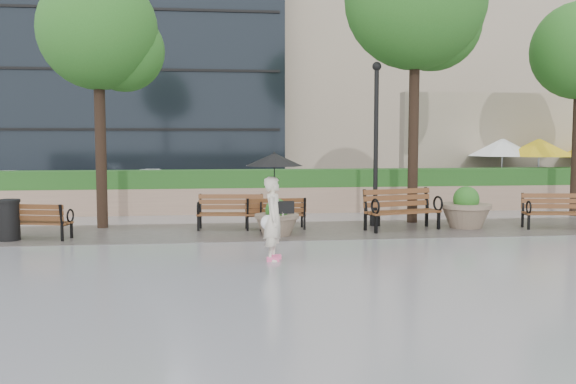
{
  "coord_description": "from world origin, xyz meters",
  "views": [
    {
      "loc": [
        -2.56,
        -12.99,
        2.4
      ],
      "look_at": [
        -0.74,
        1.75,
        1.1
      ],
      "focal_mm": 40.0,
      "sensor_mm": 36.0,
      "label": 1
    }
  ],
  "objects": [
    {
      "name": "trash_bin",
      "position": [
        -7.14,
        2.25,
        0.45
      ],
      "size": [
        0.54,
        0.54,
        0.9
      ],
      "primitive_type": "cylinder",
      "color": "black",
      "rests_on": "ground"
    },
    {
      "name": "car_left",
      "position": [
        -9.09,
        10.23,
        0.6
      ],
      "size": [
        4.19,
        1.77,
        1.21
      ],
      "primitive_type": "imported",
      "rotation": [
        0.0,
        0.0,
        1.59
      ],
      "color": "white",
      "rests_on": "ground"
    },
    {
      "name": "bench_1",
      "position": [
        -2.03,
        3.35,
        0.27
      ],
      "size": [
        1.73,
        0.85,
        0.9
      ],
      "rotation": [
        0.0,
        0.0,
        -0.11
      ],
      "color": "brown",
      "rests_on": "ground"
    },
    {
      "name": "bench_0",
      "position": [
        -6.56,
        2.39,
        0.25
      ],
      "size": [
        1.67,
        1.03,
        0.84
      ],
      "rotation": [
        0.0,
        0.0,
        2.86
      ],
      "color": "brown",
      "rests_on": "ground"
    },
    {
      "name": "patio_umb_yellow_a",
      "position": [
        8.84,
        8.08,
        1.99
      ],
      "size": [
        2.5,
        2.5,
        2.3
      ],
      "color": "black",
      "rests_on": "ground"
    },
    {
      "name": "bench_2",
      "position": [
        -0.88,
        3.28,
        0.24
      ],
      "size": [
        1.55,
        0.64,
        0.82
      ],
      "rotation": [
        0.0,
        0.0,
        3.16
      ],
      "color": "brown",
      "rests_on": "ground"
    },
    {
      "name": "cafe_wall",
      "position": [
        9.5,
        10.0,
        2.0
      ],
      "size": [
        10.0,
        0.6,
        4.0
      ],
      "primitive_type": "cube",
      "color": "tan",
      "rests_on": "ground"
    },
    {
      "name": "bldg_stone",
      "position": [
        10.0,
        23.0,
        10.0
      ],
      "size": [
        18.0,
        10.0,
        20.0
      ],
      "primitive_type": "cube",
      "color": "tan",
      "rests_on": "ground"
    },
    {
      "name": "lamppost",
      "position": [
        1.83,
        3.59,
        1.92
      ],
      "size": [
        0.28,
        0.28,
        4.34
      ],
      "color": "black",
      "rests_on": "ground"
    },
    {
      "name": "tree_0",
      "position": [
        -5.19,
        4.18,
        4.94
      ],
      "size": [
        3.17,
        3.03,
        6.6
      ],
      "color": "black",
      "rests_on": "ground"
    },
    {
      "name": "cobble_strip",
      "position": [
        0.0,
        3.0,
        0.01
      ],
      "size": [
        28.0,
        3.2,
        0.01
      ],
      "primitive_type": "cube",
      "color": "#383330",
      "rests_on": "ground"
    },
    {
      "name": "planter_right",
      "position": [
        4.1,
        2.95,
        0.43
      ],
      "size": [
        1.31,
        1.31,
        1.09
      ],
      "color": "#7F6B56",
      "rests_on": "ground"
    },
    {
      "name": "ground",
      "position": [
        0.0,
        0.0,
        0.0
      ],
      "size": [
        100.0,
        100.0,
        0.0
      ],
      "primitive_type": "plane",
      "color": "gray",
      "rests_on": "ground"
    },
    {
      "name": "tree_1",
      "position": [
        3.18,
        4.2,
        5.95
      ],
      "size": [
        3.87,
        3.85,
        8.04
      ],
      "color": "black",
      "rests_on": "ground"
    },
    {
      "name": "asphalt_street",
      "position": [
        0.0,
        11.0,
        0.0
      ],
      "size": [
        40.0,
        7.0,
        0.0
      ],
      "primitive_type": "cube",
      "color": "black",
      "rests_on": "ground"
    },
    {
      "name": "hedge_wall",
      "position": [
        0.0,
        7.0,
        0.66
      ],
      "size": [
        24.0,
        0.8,
        1.35
      ],
      "color": "#A08267",
      "rests_on": "ground"
    },
    {
      "name": "pedestrian",
      "position": [
        -1.32,
        -0.76,
        1.26
      ],
      "size": [
        1.13,
        1.13,
        2.07
      ],
      "rotation": [
        0.0,
        0.0,
        1.31
      ],
      "color": "#ECE0C7",
      "rests_on": "ground"
    },
    {
      "name": "bench_4",
      "position": [
        6.36,
        2.5,
        0.27
      ],
      "size": [
        1.76,
        0.91,
        0.9
      ],
      "rotation": [
        0.0,
        0.0,
        -0.15
      ],
      "color": "brown",
      "rests_on": "ground"
    },
    {
      "name": "planter_left",
      "position": [
        -0.95,
        2.26,
        0.35
      ],
      "size": [
        1.07,
        1.07,
        0.9
      ],
      "color": "#7F6B56",
      "rests_on": "ground"
    },
    {
      "name": "car_right",
      "position": [
        -4.38,
        10.33,
        0.6
      ],
      "size": [
        3.78,
        1.71,
        1.2
      ],
      "primitive_type": "imported",
      "rotation": [
        0.0,
        0.0,
        1.45
      ],
      "color": "white",
      "rests_on": "ground"
    },
    {
      "name": "patio_umb_white",
      "position": [
        7.8,
        8.71,
        1.99
      ],
      "size": [
        2.5,
        2.5,
        2.3
      ],
      "color": "black",
      "rests_on": "ground"
    },
    {
      "name": "bench_3",
      "position": [
        2.32,
        2.77,
        0.31
      ],
      "size": [
        2.06,
        1.24,
        1.04
      ],
      "rotation": [
        0.0,
        0.0,
        0.26
      ],
      "color": "brown",
      "rests_on": "ground"
    },
    {
      "name": "cafe_hedge",
      "position": [
        9.0,
        7.8,
        0.45
      ],
      "size": [
        8.0,
        0.5,
        0.9
      ],
      "primitive_type": "cube",
      "color": "#21521B",
      "rests_on": "ground"
    }
  ]
}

